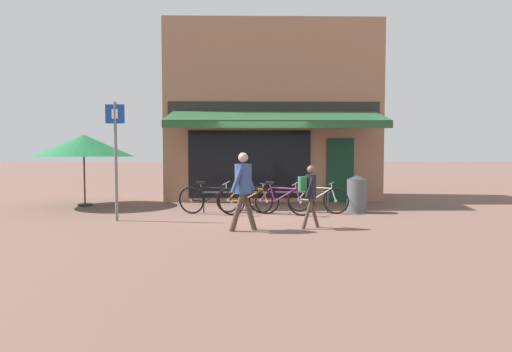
{
  "coord_description": "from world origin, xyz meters",
  "views": [
    {
      "loc": [
        -0.38,
        -10.47,
        1.55
      ],
      "look_at": [
        -0.22,
        -0.98,
        1.05
      ],
      "focal_mm": 28.0,
      "sensor_mm": 36.0,
      "label": 1
    }
  ],
  "objects_px": {
    "bicycle_black": "(211,200)",
    "cafe_parasol": "(84,146)",
    "bicycle_orange": "(247,200)",
    "pedestrian_adult": "(243,183)",
    "bicycle_purple": "(280,200)",
    "pedestrian_child": "(309,188)",
    "bicycle_silver": "(317,199)",
    "parking_sign": "(116,149)",
    "litter_bin": "(357,194)"
  },
  "relations": [
    {
      "from": "bicycle_black",
      "to": "cafe_parasol",
      "type": "distance_m",
      "value": 4.69
    },
    {
      "from": "bicycle_black",
      "to": "bicycle_purple",
      "type": "bearing_deg",
      "value": 16.21
    },
    {
      "from": "bicycle_orange",
      "to": "bicycle_purple",
      "type": "height_order",
      "value": "bicycle_purple"
    },
    {
      "from": "parking_sign",
      "to": "bicycle_black",
      "type": "bearing_deg",
      "value": 23.31
    },
    {
      "from": "bicycle_silver",
      "to": "pedestrian_child",
      "type": "xyz_separation_m",
      "value": [
        -0.54,
        -2.27,
        0.47
      ]
    },
    {
      "from": "pedestrian_adult",
      "to": "pedestrian_child",
      "type": "xyz_separation_m",
      "value": [
        1.39,
        0.23,
        -0.13
      ]
    },
    {
      "from": "bicycle_silver",
      "to": "pedestrian_child",
      "type": "height_order",
      "value": "pedestrian_child"
    },
    {
      "from": "litter_bin",
      "to": "bicycle_orange",
      "type": "bearing_deg",
      "value": -179.02
    },
    {
      "from": "bicycle_purple",
      "to": "pedestrian_child",
      "type": "bearing_deg",
      "value": -51.55
    },
    {
      "from": "bicycle_purple",
      "to": "bicycle_silver",
      "type": "xyz_separation_m",
      "value": [
        1.01,
        0.31,
        -0.01
      ]
    },
    {
      "from": "bicycle_silver",
      "to": "pedestrian_child",
      "type": "relative_size",
      "value": 1.18
    },
    {
      "from": "cafe_parasol",
      "to": "pedestrian_child",
      "type": "bearing_deg",
      "value": -31.58
    },
    {
      "from": "bicycle_silver",
      "to": "pedestrian_adult",
      "type": "height_order",
      "value": "pedestrian_adult"
    },
    {
      "from": "pedestrian_child",
      "to": "litter_bin",
      "type": "height_order",
      "value": "pedestrian_child"
    },
    {
      "from": "bicycle_orange",
      "to": "cafe_parasol",
      "type": "height_order",
      "value": "cafe_parasol"
    },
    {
      "from": "bicycle_purple",
      "to": "pedestrian_child",
      "type": "xyz_separation_m",
      "value": [
        0.47,
        -1.95,
        0.46
      ]
    },
    {
      "from": "pedestrian_adult",
      "to": "litter_bin",
      "type": "xyz_separation_m",
      "value": [
        3.03,
        2.54,
        -0.47
      ]
    },
    {
      "from": "bicycle_purple",
      "to": "litter_bin",
      "type": "relative_size",
      "value": 1.71
    },
    {
      "from": "bicycle_black",
      "to": "parking_sign",
      "type": "xyz_separation_m",
      "value": [
        -2.13,
        -0.92,
        1.3
      ]
    },
    {
      "from": "litter_bin",
      "to": "bicycle_silver",
      "type": "bearing_deg",
      "value": -177.55
    },
    {
      "from": "bicycle_black",
      "to": "litter_bin",
      "type": "bearing_deg",
      "value": 21.76
    },
    {
      "from": "bicycle_black",
      "to": "pedestrian_child",
      "type": "relative_size",
      "value": 1.34
    },
    {
      "from": "pedestrian_adult",
      "to": "parking_sign",
      "type": "bearing_deg",
      "value": 164.7
    },
    {
      "from": "pedestrian_adult",
      "to": "cafe_parasol",
      "type": "height_order",
      "value": "cafe_parasol"
    },
    {
      "from": "bicycle_purple",
      "to": "parking_sign",
      "type": "height_order",
      "value": "parking_sign"
    },
    {
      "from": "bicycle_purple",
      "to": "pedestrian_adult",
      "type": "bearing_deg",
      "value": -87.96
    },
    {
      "from": "pedestrian_child",
      "to": "litter_bin",
      "type": "distance_m",
      "value": 2.85
    },
    {
      "from": "bicycle_orange",
      "to": "litter_bin",
      "type": "bearing_deg",
      "value": 16.97
    },
    {
      "from": "bicycle_orange",
      "to": "pedestrian_adult",
      "type": "bearing_deg",
      "value": -75.42
    },
    {
      "from": "cafe_parasol",
      "to": "parking_sign",
      "type": "bearing_deg",
      "value": -55.99
    },
    {
      "from": "cafe_parasol",
      "to": "pedestrian_adult",
      "type": "bearing_deg",
      "value": -39.88
    },
    {
      "from": "bicycle_orange",
      "to": "litter_bin",
      "type": "relative_size",
      "value": 1.72
    },
    {
      "from": "bicycle_purple",
      "to": "litter_bin",
      "type": "bearing_deg",
      "value": 34.66
    },
    {
      "from": "bicycle_silver",
      "to": "litter_bin",
      "type": "distance_m",
      "value": 1.1
    },
    {
      "from": "bicycle_black",
      "to": "cafe_parasol",
      "type": "relative_size",
      "value": 0.61
    },
    {
      "from": "bicycle_silver",
      "to": "cafe_parasol",
      "type": "relative_size",
      "value": 0.53
    },
    {
      "from": "bicycle_orange",
      "to": "bicycle_silver",
      "type": "xyz_separation_m",
      "value": [
        1.87,
        0.0,
        0.01
      ]
    },
    {
      "from": "pedestrian_child",
      "to": "parking_sign",
      "type": "xyz_separation_m",
      "value": [
        -4.39,
        1.05,
        0.84
      ]
    },
    {
      "from": "bicycle_silver",
      "to": "litter_bin",
      "type": "relative_size",
      "value": 1.58
    },
    {
      "from": "bicycle_black",
      "to": "bicycle_purple",
      "type": "relative_size",
      "value": 1.05
    },
    {
      "from": "pedestrian_adult",
      "to": "bicycle_purple",
      "type": "bearing_deg",
      "value": 74.87
    },
    {
      "from": "bicycle_orange",
      "to": "pedestrian_adult",
      "type": "xyz_separation_m",
      "value": [
        -0.06,
        -2.49,
        0.62
      ]
    },
    {
      "from": "bicycle_orange",
      "to": "pedestrian_adult",
      "type": "relative_size",
      "value": 1.07
    },
    {
      "from": "bicycle_silver",
      "to": "bicycle_black",
      "type": "bearing_deg",
      "value": -149.47
    },
    {
      "from": "bicycle_orange",
      "to": "bicycle_silver",
      "type": "bearing_deg",
      "value": 16.12
    },
    {
      "from": "bicycle_silver",
      "to": "parking_sign",
      "type": "relative_size",
      "value": 0.57
    },
    {
      "from": "parking_sign",
      "to": "bicycle_orange",
      "type": "bearing_deg",
      "value": 21.6
    },
    {
      "from": "bicycle_orange",
      "to": "parking_sign",
      "type": "xyz_separation_m",
      "value": [
        -3.06,
        -1.21,
        1.33
      ]
    },
    {
      "from": "bicycle_orange",
      "to": "pedestrian_child",
      "type": "distance_m",
      "value": 2.67
    },
    {
      "from": "pedestrian_adult",
      "to": "pedestrian_child",
      "type": "height_order",
      "value": "pedestrian_adult"
    }
  ]
}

